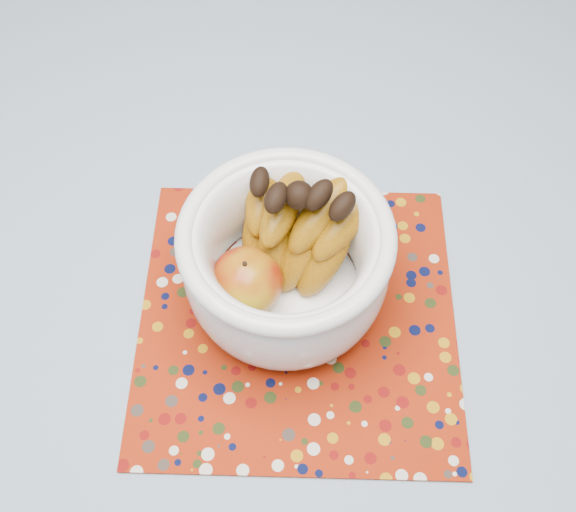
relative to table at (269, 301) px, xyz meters
The scene contains 4 objects.
table is the anchor object (origin of this frame).
tablecloth 0.08m from the table, ahead, with size 1.32×1.32×0.01m, color #5F839E.
placemat 0.12m from the table, 37.93° to the right, with size 0.36×0.36×0.00m, color maroon.
fruit_bowl 0.17m from the table, 23.60° to the right, with size 0.22×0.23×0.16m.
Camera 1 is at (0.19, -0.36, 1.46)m, focal length 42.00 mm.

